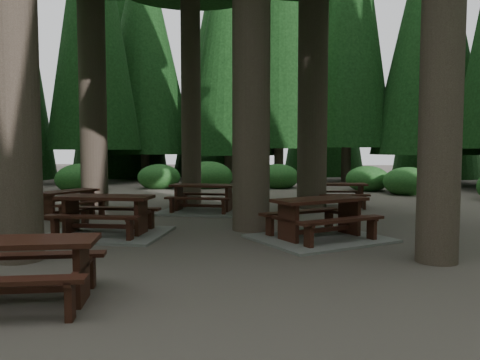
# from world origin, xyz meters

# --- Properties ---
(ground) EXTENTS (80.00, 80.00, 0.00)m
(ground) POSITION_xyz_m (0.00, 0.00, 0.00)
(ground) COLOR #524942
(ground) RESTS_ON ground
(picnic_table_a) EXTENTS (3.20, 3.09, 0.84)m
(picnic_table_a) POSITION_xyz_m (2.26, -0.83, 0.29)
(picnic_table_a) COLOR gray
(picnic_table_a) RESTS_ON ground
(picnic_table_b) EXTENTS (1.88, 2.03, 0.71)m
(picnic_table_b) POSITION_xyz_m (-4.19, 1.70, 0.47)
(picnic_table_b) COLOR #381711
(picnic_table_b) RESTS_ON ground
(picnic_table_c) EXTENTS (2.53, 2.16, 0.80)m
(picnic_table_c) POSITION_xyz_m (-0.75, 2.93, 0.27)
(picnic_table_c) COLOR gray
(picnic_table_c) RESTS_ON ground
(picnic_table_d) EXTENTS (1.75, 1.43, 0.73)m
(picnic_table_d) POSITION_xyz_m (3.25, 4.51, 0.49)
(picnic_table_d) COLOR #381711
(picnic_table_d) RESTS_ON ground
(picnic_table_e) EXTENTS (2.06, 1.79, 0.78)m
(picnic_table_e) POSITION_xyz_m (-1.59, -5.09, 0.52)
(picnic_table_e) COLOR #381711
(picnic_table_e) RESTS_ON ground
(picnic_table_f) EXTENTS (2.57, 2.16, 0.84)m
(picnic_table_f) POSITION_xyz_m (-2.21, -0.76, 0.30)
(picnic_table_f) COLOR gray
(picnic_table_f) RESTS_ON ground
(shrub_ring) EXTENTS (23.86, 24.64, 1.49)m
(shrub_ring) POSITION_xyz_m (0.70, 0.75, 0.40)
(shrub_ring) COLOR #1E5721
(shrub_ring) RESTS_ON ground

